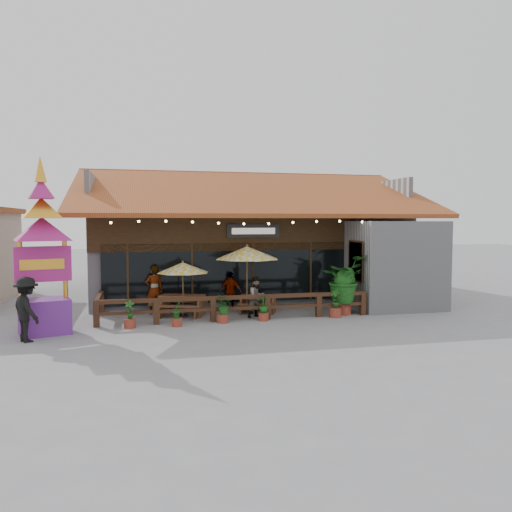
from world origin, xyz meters
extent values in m
plane|color=gray|center=(0.00, 0.00, 0.00)|extent=(100.00, 100.00, 0.00)
cube|color=#B0B0B5|center=(0.00, 7.00, 2.00)|extent=(14.00, 10.00, 4.00)
cube|color=#3A2512|center=(-1.50, 1.92, 3.20)|extent=(11.00, 0.16, 1.60)
cube|color=black|center=(-1.50, 1.90, 1.50)|extent=(10.00, 0.12, 2.40)
cube|color=#FFCA72|center=(-1.50, 2.10, 1.50)|extent=(9.80, 0.05, 2.20)
cube|color=#B0B0B5|center=(5.25, 0.65, 1.80)|extent=(3.50, 2.70, 3.60)
cube|color=#B9331D|center=(3.44, 0.50, 2.00)|extent=(0.06, 1.20, 1.50)
cube|color=#3A2512|center=(3.43, 0.50, 2.00)|extent=(0.04, 1.34, 1.64)
cube|color=#9D4D23|center=(0.00, 3.50, 4.90)|extent=(15.50, 7.05, 2.37)
cube|color=#9D4D23|center=(0.00, 10.50, 4.90)|extent=(15.50, 7.05, 2.37)
cube|color=#9D4D23|center=(0.00, 7.00, 6.02)|extent=(15.50, 0.30, 0.12)
cube|color=#B0B0B5|center=(-7.00, 7.00, 4.70)|extent=(0.20, 9.00, 1.80)
cube|color=#B0B0B5|center=(7.00, 7.00, 4.70)|extent=(0.20, 9.00, 1.80)
cube|color=black|center=(-0.50, 1.80, 3.20)|extent=(2.20, 0.10, 0.55)
cube|color=silver|center=(-0.50, 1.74, 3.20)|extent=(1.80, 0.02, 0.25)
cube|color=#3A2512|center=(-5.50, 1.86, 1.50)|extent=(0.08, 0.08, 2.40)
cube|color=#3A2512|center=(-3.00, 1.86, 1.50)|extent=(0.08, 0.08, 2.40)
cube|color=#3A2512|center=(-0.50, 1.86, 1.50)|extent=(0.08, 0.08, 2.40)
cube|color=#3A2512|center=(2.00, 1.86, 1.50)|extent=(0.08, 0.08, 2.40)
sphere|color=#FFEC8C|center=(-6.00, 0.08, 3.55)|extent=(0.09, 0.09, 0.09)
sphere|color=#FFEC8C|center=(-5.05, 0.08, 3.59)|extent=(0.09, 0.09, 0.09)
sphere|color=#FFEC8C|center=(-4.10, 0.08, 3.60)|extent=(0.09, 0.09, 0.09)
sphere|color=#FFEC8C|center=(-3.15, 0.08, 3.57)|extent=(0.09, 0.09, 0.09)
sphere|color=#FFEC8C|center=(-2.20, 0.08, 3.53)|extent=(0.09, 0.09, 0.09)
sphere|color=#FFEC8C|center=(-1.25, 0.08, 3.50)|extent=(0.09, 0.09, 0.09)
sphere|color=#FFEC8C|center=(-0.30, 0.08, 3.51)|extent=(0.09, 0.09, 0.09)
sphere|color=#FFEC8C|center=(0.65, 0.08, 3.55)|extent=(0.09, 0.09, 0.09)
sphere|color=#FFEC8C|center=(1.60, 0.08, 3.59)|extent=(0.09, 0.09, 0.09)
sphere|color=#FFEC8C|center=(2.55, 0.08, 3.60)|extent=(0.09, 0.09, 0.09)
sphere|color=#FFEC8C|center=(3.50, 0.08, 3.57)|extent=(0.09, 0.09, 0.09)
cube|color=#402517|center=(-6.50, -0.50, 0.45)|extent=(0.20, 0.20, 0.90)
cube|color=#402517|center=(-4.50, -0.50, 0.45)|extent=(0.20, 0.20, 0.90)
cube|color=#402517|center=(-2.50, -0.50, 0.45)|extent=(0.20, 0.20, 0.90)
cube|color=#402517|center=(-0.50, -0.50, 0.45)|extent=(0.20, 0.20, 0.90)
cube|color=#402517|center=(1.50, -0.50, 0.45)|extent=(0.20, 0.20, 0.90)
cube|color=#402517|center=(3.30, -0.50, 0.45)|extent=(0.20, 0.20, 0.90)
cube|color=#402517|center=(-1.60, -0.50, 0.85)|extent=(9.80, 0.16, 0.14)
cube|color=#402517|center=(-1.60, -0.50, 0.45)|extent=(9.80, 0.12, 0.12)
cube|color=#402517|center=(-6.50, 0.75, 0.85)|extent=(0.16, 2.50, 0.14)
cube|color=#402517|center=(-6.50, 1.90, 0.45)|extent=(0.20, 0.20, 0.90)
cylinder|color=brown|center=(-3.46, 0.70, 1.00)|extent=(0.05, 0.05, 1.99)
cone|color=gold|center=(-3.46, 0.70, 1.86)|extent=(2.30, 2.30, 0.39)
sphere|color=brown|center=(-3.46, 0.70, 2.08)|extent=(0.09, 0.09, 0.09)
cylinder|color=black|center=(-3.46, 0.70, 0.03)|extent=(0.38, 0.38, 0.05)
cylinder|color=brown|center=(-0.98, 0.81, 1.27)|extent=(0.07, 0.07, 2.55)
cone|color=gold|center=(-0.98, 0.81, 2.38)|extent=(2.90, 2.90, 0.50)
sphere|color=brown|center=(-0.98, 0.81, 2.66)|extent=(0.11, 0.11, 0.11)
cylinder|color=black|center=(-0.98, 0.81, 0.03)|extent=(0.49, 0.49, 0.07)
cube|color=brown|center=(-3.49, 0.88, 0.77)|extent=(1.83, 1.33, 0.06)
cube|color=brown|center=(-4.16, 1.14, 0.38)|extent=(0.34, 0.70, 0.77)
cube|color=brown|center=(-2.81, 0.61, 0.38)|extent=(0.34, 0.70, 0.77)
cube|color=brown|center=(-3.70, 0.35, 0.46)|extent=(1.65, 0.88, 0.05)
cube|color=brown|center=(-3.28, 1.41, 0.46)|extent=(1.65, 0.88, 0.05)
cube|color=brown|center=(-0.53, 0.84, 0.66)|extent=(1.58, 1.17, 0.05)
cube|color=brown|center=(-1.11, 1.09, 0.33)|extent=(0.31, 0.61, 0.66)
cube|color=brown|center=(0.05, 0.60, 0.33)|extent=(0.31, 0.61, 0.66)
cube|color=brown|center=(-0.72, 0.39, 0.39)|extent=(1.42, 0.78, 0.04)
cube|color=brown|center=(-0.34, 1.30, 0.39)|extent=(1.42, 0.78, 0.04)
cube|color=#682588|center=(-8.02, -1.21, 0.56)|extent=(1.75, 1.50, 1.12)
cube|color=#A71E71|center=(-8.02, -1.21, 2.24)|extent=(1.68, 0.70, 1.12)
cube|color=gold|center=(-8.02, -1.34, 2.24)|extent=(1.26, 0.40, 0.33)
cylinder|color=gold|center=(-8.67, -1.21, 2.06)|extent=(0.15, 0.15, 1.87)
cylinder|color=gold|center=(-7.36, -1.21, 2.06)|extent=(0.15, 0.15, 1.87)
pyramid|color=#A71E71|center=(-8.02, -1.21, 3.74)|extent=(2.79, 2.79, 0.75)
pyramid|color=gold|center=(-8.02, -1.21, 4.35)|extent=(1.98, 1.98, 0.65)
pyramid|color=#A71E71|center=(-8.02, -1.21, 4.96)|extent=(1.28, 1.28, 0.65)
pyramid|color=gold|center=(-8.02, -1.21, 5.66)|extent=(0.58, 0.58, 0.84)
cylinder|color=maroon|center=(2.62, -0.18, 0.23)|extent=(0.62, 0.62, 0.45)
imported|color=#1D621C|center=(2.62, -0.18, 1.38)|extent=(2.18, 2.12, 1.85)
sphere|color=#1D621C|center=(2.77, -0.28, 1.03)|extent=(0.62, 0.62, 0.62)
sphere|color=#1D621C|center=(2.50, -0.04, 1.23)|extent=(0.53, 0.53, 0.53)
imported|color=#3A2512|center=(-4.50, 1.48, 0.95)|extent=(0.76, 0.57, 1.90)
imported|color=#3A2512|center=(-0.80, -0.09, 0.77)|extent=(0.93, 0.85, 1.54)
imported|color=#3A2512|center=(-1.48, 1.61, 0.78)|extent=(0.98, 0.81, 1.56)
imported|color=black|center=(-8.34, -2.19, 0.98)|extent=(1.31, 1.45, 1.96)
cylinder|color=maroon|center=(-5.39, -0.91, 0.15)|extent=(0.38, 0.38, 0.31)
imported|color=#1D621C|center=(-5.39, -0.91, 0.62)|extent=(0.37, 0.29, 0.63)
cylinder|color=maroon|center=(-3.83, -1.01, 0.14)|extent=(0.35, 0.35, 0.28)
imported|color=#1D621C|center=(-3.83, -1.01, 0.57)|extent=(0.38, 0.40, 0.58)
cylinder|color=maroon|center=(-2.20, -0.79, 0.16)|extent=(0.39, 0.39, 0.31)
imported|color=#1D621C|center=(-2.20, -0.79, 0.64)|extent=(0.76, 0.73, 0.65)
cylinder|color=maroon|center=(-0.70, -0.74, 0.14)|extent=(0.36, 0.36, 0.29)
imported|color=#1D621C|center=(-0.70, -0.74, 0.59)|extent=(0.43, 0.43, 0.60)
cylinder|color=maroon|center=(2.08, -0.72, 0.17)|extent=(0.44, 0.44, 0.35)
imported|color=#1D621C|center=(2.08, -0.72, 0.71)|extent=(0.43, 0.46, 0.72)
camera|label=1|loc=(-5.02, -18.05, 3.60)|focal=35.00mm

